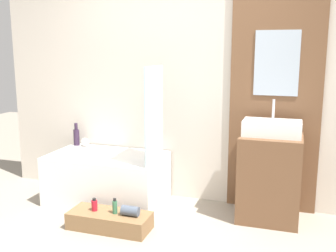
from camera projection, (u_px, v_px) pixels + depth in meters
wall_tiled_back at (180, 80)px, 4.20m from camera, size 4.20×0.06×2.60m
wall_wood_accent at (276, 82)px, 3.85m from camera, size 0.89×0.04×2.60m
bathtub at (107, 178)px, 4.23m from camera, size 1.21×0.72×0.52m
glass_shower_screen at (154, 115)px, 3.83m from camera, size 0.01×0.49×0.95m
wooden_step_bench at (110, 221)px, 3.61m from camera, size 0.76×0.31×0.16m
vanity_cabinet at (269, 178)px, 3.77m from camera, size 0.57×0.50×0.83m
sink at (272, 128)px, 3.68m from camera, size 0.53×0.31×0.33m
vase_tall_dark at (76, 136)px, 4.58m from camera, size 0.07×0.07×0.26m
vase_round_light at (85, 142)px, 4.54m from camera, size 0.10×0.10×0.10m
bottle_soap_primary at (94, 205)px, 3.63m from camera, size 0.05×0.05×0.12m
bottle_soap_secondary at (115, 207)px, 3.57m from camera, size 0.04×0.04×0.14m
towel_roll at (130, 211)px, 3.53m from camera, size 0.16×0.09×0.09m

